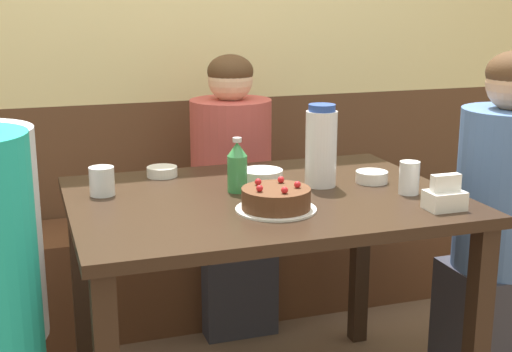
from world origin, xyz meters
TOP-DOWN VIEW (x-y plane):
  - back_wall at (0.00, 1.05)m, footprint 4.80×0.04m
  - bench_seat at (0.00, 0.83)m, footprint 2.59×0.38m
  - dining_table at (0.00, 0.00)m, footprint 1.19×0.88m
  - birthday_cake at (-0.02, -0.16)m, footprint 0.24×0.24m
  - water_pitcher at (0.21, 0.05)m, footprint 0.10×0.10m
  - soju_bottle at (-0.06, 0.07)m, footprint 0.06×0.06m
  - napkin_holder at (0.45, -0.31)m, footprint 0.11×0.08m
  - bowl_soup_white at (0.05, 0.15)m, footprint 0.14×0.14m
  - bowl_rice_small at (0.39, 0.03)m, footprint 0.11×0.11m
  - bowl_side_dish at (-0.25, 0.34)m, footprint 0.10×0.10m
  - glass_water_tall at (0.44, -0.13)m, footprint 0.06×0.06m
  - glass_tumbler_short at (-0.48, 0.16)m, footprint 0.08×0.08m
  - person_pale_blue_shirt at (0.10, 0.70)m, footprint 0.33×0.34m
  - person_grey_tee at (0.85, -0.07)m, footprint 0.34×0.33m

SIDE VIEW (x-z plane):
  - bench_seat at x=0.00m, z-range 0.00..0.44m
  - person_pale_blue_shirt at x=0.10m, z-range -0.03..1.12m
  - person_grey_tee at x=0.85m, z-range -0.02..1.18m
  - dining_table at x=0.00m, z-range 0.28..1.05m
  - bowl_side_dish at x=-0.25m, z-range 0.77..0.80m
  - bowl_rice_small at x=0.39m, z-range 0.77..0.81m
  - bowl_soup_white at x=0.05m, z-range 0.77..0.81m
  - birthday_cake at x=-0.02m, z-range 0.76..0.84m
  - napkin_holder at x=0.45m, z-range 0.75..0.86m
  - glass_tumbler_short at x=-0.48m, z-range 0.77..0.86m
  - glass_water_tall at x=0.44m, z-range 0.77..0.87m
  - soju_bottle at x=-0.06m, z-range 0.76..0.94m
  - water_pitcher at x=0.21m, z-range 0.77..1.03m
  - back_wall at x=0.00m, z-range 0.00..2.50m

